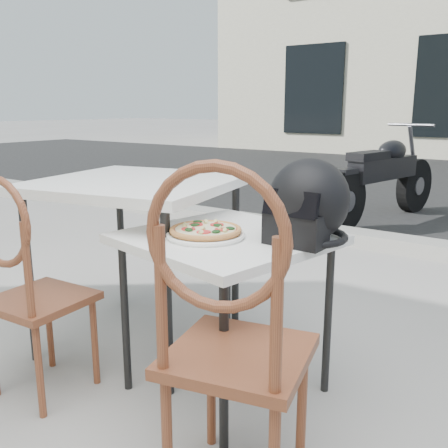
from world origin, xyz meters
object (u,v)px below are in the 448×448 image
Objects in this scene: motorcycle at (383,179)px; cafe_table_main at (226,249)px; cafe_chair_main at (230,324)px; cafe_table_side at (137,195)px; plate at (206,235)px; pizza at (206,230)px; helmet at (307,205)px; cafe_chair_side at (24,277)px.

cafe_table_main is at bearing -69.67° from motorcycle.
cafe_table_side is at bearing -46.06° from cafe_chair_main.
cafe_table_main is at bearing 65.39° from plate.
cafe_table_side is at bearing -79.31° from motorcycle.
pizza is at bearing -20.08° from cafe_table_side.
cafe_chair_side is (-0.91, -0.59, -0.29)m from helmet.
cafe_table_side is at bearing 159.92° from pizza.
cafe_table_side is at bearing 159.90° from plate.
cafe_table_side reaches higher than pizza.
cafe_table_main is 0.63m from cafe_table_side.
pizza is at bearing -114.63° from cafe_table_main.
plate is 0.02m from pizza.
cafe_chair_main is 1.12× the size of cafe_chair_side.
motorcycle is at bearing -90.94° from cafe_chair_main.
cafe_chair_main reaches higher than helmet.
cafe_table_main is at bearing 65.37° from pizza.
motorcycle reaches higher than plate.
cafe_table_main is 2.97× the size of pizza.
cafe_table_main is 0.80× the size of cafe_chair_main.
cafe_chair_side is at bearing -91.08° from cafe_table_side.
helmet is at bearing -150.69° from cafe_chair_side.
plate is 0.60m from cafe_table_side.
motorcycle reaches higher than helmet.
pizza is 0.27× the size of cafe_chair_main.
motorcycle is at bearing 98.08° from cafe_table_main.
helmet is at bearing 18.18° from cafe_table_main.
cafe_chair_main is (0.40, -0.42, -0.10)m from plate.
cafe_table_side is at bearing 168.39° from cafe_table_main.
cafe_chair_main is at bearing -46.54° from pizza.
motorcycle is (0.09, 3.44, -0.32)m from cafe_table_side.
cafe_table_side is 0.52× the size of motorcycle.
plate is 0.43× the size of cafe_chair_side.
cafe_table_side is 0.66m from cafe_chair_side.
pizza is (0.00, 0.00, 0.02)m from plate.
helmet is (0.33, 0.18, 0.11)m from pizza.
cafe_table_side is 3.45m from motorcycle.
plate reaches higher than cafe_table_main.
cafe_chair_main is 1.01× the size of cafe_table_side.
helmet is at bearing -1.67° from cafe_table_side.
cafe_chair_main is 1.16m from cafe_table_side.
cafe_chair_main is (0.40, -0.42, -0.13)m from pizza.
motorcycle reaches higher than cafe_table_main.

